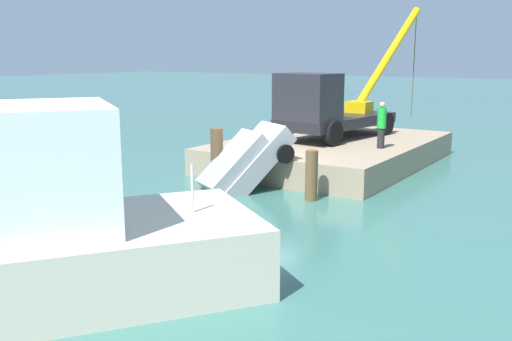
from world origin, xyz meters
TOP-DOWN VIEW (x-y plane):
  - ground at (0.00, 0.00)m, footprint 200.00×200.00m
  - dock at (-5.53, 0.00)m, footprint 10.55×7.29m
  - crane_truck at (-5.58, -0.21)m, footprint 10.11×3.42m
  - dock_worker at (-4.51, 2.55)m, footprint 0.34×0.34m
  - salvaged_car at (0.75, -0.55)m, footprint 4.07×3.40m
  - piling_near at (0.60, -1.48)m, footprint 0.43×0.43m
  - piling_mid at (0.58, 2.21)m, footprint 0.40×0.40m

SIDE VIEW (x-z plane):
  - ground at x=0.00m, z-range 0.00..0.00m
  - dock at x=-5.53m, z-range 0.00..1.01m
  - salvaged_car at x=0.75m, z-range -1.16..2.34m
  - piling_mid at x=0.58m, z-range 0.00..1.61m
  - piling_near at x=0.60m, z-range 0.00..2.04m
  - dock_worker at x=-4.51m, z-range 1.03..2.81m
  - crane_truck at x=-5.58m, z-range -0.53..5.32m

